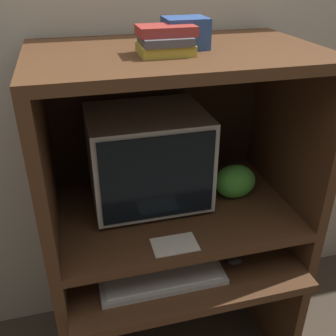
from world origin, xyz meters
TOP-DOWN VIEW (x-y plane):
  - wall_back at (0.00, 0.68)m, footprint 6.00×0.06m
  - desk_base at (0.00, 0.25)m, footprint 0.99×0.69m
  - desk_monitor_shelf at (0.00, 0.31)m, footprint 0.99×0.62m
  - hutch_upper at (0.00, 0.34)m, footprint 0.99×0.62m
  - crt_monitor at (-0.09, 0.39)m, footprint 0.45×0.37m
  - keyboard at (-0.10, 0.10)m, footprint 0.47×0.16m
  - mouse at (0.20, 0.12)m, footprint 0.06×0.04m
  - snack_bag at (0.26, 0.32)m, footprint 0.17×0.13m
  - book_stack at (-0.05, 0.24)m, footprint 0.18×0.14m
  - paper_card at (-0.06, 0.08)m, footprint 0.16×0.10m
  - storage_box at (0.03, 0.31)m, footprint 0.14×0.12m

SIDE VIEW (x-z plane):
  - desk_base at x=0.00m, z-range 0.08..0.71m
  - keyboard at x=-0.10m, z-range 0.62..0.65m
  - mouse at x=0.20m, z-range 0.62..0.65m
  - desk_monitor_shelf at x=0.00m, z-range 0.67..0.86m
  - paper_card at x=-0.06m, z-range 0.80..0.81m
  - snack_bag at x=0.26m, z-range 0.80..0.95m
  - crt_monitor at x=-0.09m, z-range 0.81..1.19m
  - hutch_upper at x=0.00m, z-range 0.91..1.53m
  - wall_back at x=0.00m, z-range 0.00..2.60m
  - book_stack at x=-0.05m, z-range 1.43..1.51m
  - storage_box at x=0.03m, z-range 1.43..1.53m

